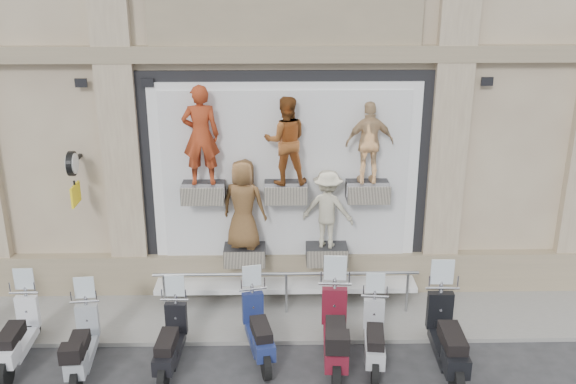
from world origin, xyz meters
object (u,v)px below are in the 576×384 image
scooter_b (16,324)px  scooter_e (258,319)px  scooter_h (448,325)px  clock_sign_bracket (73,171)px  guard_rail (286,294)px  scooter_g (375,327)px  scooter_c (81,334)px  scooter_f (336,320)px  scooter_d (170,331)px

scooter_b → scooter_e: 4.02m
scooter_e → scooter_h: bearing=-20.1°
scooter_b → clock_sign_bracket: bearing=70.5°
guard_rail → scooter_g: (1.45, -1.56, 0.24)m
scooter_g → scooter_h: (1.16, -0.21, 0.14)m
scooter_g → scooter_h: bearing=-3.8°
scooter_c → scooter_b: bearing=160.7°
scooter_b → scooter_g: size_ratio=1.04×
guard_rail → clock_sign_bracket: bearing=173.2°
guard_rail → scooter_c: 3.79m
clock_sign_bracket → scooter_c: 3.06m
scooter_f → scooter_g: (0.66, 0.03, -0.14)m
scooter_b → scooter_g: bearing=-2.7°
scooter_d → scooter_f: bearing=4.1°
scooter_f → scooter_g: 0.68m
guard_rail → scooter_f: size_ratio=2.43×
scooter_c → scooter_g: size_ratio=1.03×
scooter_e → scooter_b: bearing=169.6°
clock_sign_bracket → scooter_b: size_ratio=0.56×
scooter_c → scooter_h: bearing=-5.5°
scooter_g → guard_rail: bearing=139.4°
scooter_e → scooter_f: (1.28, -0.27, 0.12)m
scooter_c → scooter_e: (2.87, 0.39, -0.00)m
guard_rail → scooter_b: (-4.52, -1.42, 0.27)m
scooter_c → scooter_e: 2.90m
clock_sign_bracket → scooter_d: clock_sign_bracket is taller
scooter_g → scooter_f: bearing=-170.8°
guard_rail → scooter_c: scooter_c is taller
scooter_e → scooter_g: (1.94, -0.24, -0.02)m
scooter_b → scooter_c: size_ratio=1.01×
clock_sign_bracket → scooter_h: (6.51, -2.24, -1.96)m
clock_sign_bracket → scooter_e: size_ratio=0.57×
scooter_f → scooter_b: bearing=-178.5°
clock_sign_bracket → scooter_g: bearing=-20.8°
scooter_d → scooter_e: size_ratio=0.99×
scooter_d → scooter_e: scooter_e is taller
guard_rail → scooter_h: bearing=-34.3°
guard_rail → scooter_h: 3.18m
scooter_g → scooter_e: bearing=179.6°
guard_rail → scooter_e: 1.44m
guard_rail → scooter_h: size_ratio=2.43×
scooter_b → guard_rail: bearing=16.1°
clock_sign_bracket → scooter_d: size_ratio=0.58×
scooter_e → scooter_h: 3.14m
scooter_b → scooter_h: 7.14m
scooter_g → scooter_d: bearing=-171.8°
guard_rail → scooter_e: (-0.50, -1.32, 0.26)m
guard_rail → scooter_b: scooter_b is taller
scooter_f → scooter_g: scooter_f is taller
scooter_e → scooter_h: (3.10, -0.45, 0.12)m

